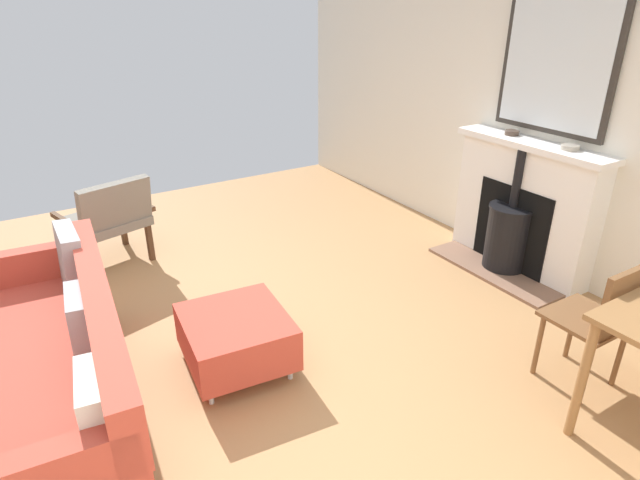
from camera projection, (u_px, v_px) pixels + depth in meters
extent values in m
cube|color=#A87A4C|center=(207.00, 344.00, 3.58)|extent=(5.80, 6.33, 0.01)
cube|color=silver|center=(524.00, 91.00, 4.36)|extent=(0.12, 6.33, 2.86)
cube|color=brown|center=(491.00, 271.00, 4.48)|extent=(0.33, 1.20, 0.03)
cube|color=white|center=(523.00, 209.00, 4.41)|extent=(0.24, 1.26, 1.06)
cube|color=black|center=(513.00, 227.00, 4.42)|extent=(0.06, 0.71, 0.71)
cylinder|color=black|center=(508.00, 238.00, 4.44)|extent=(0.36, 0.36, 0.53)
cylinder|color=black|center=(513.00, 207.00, 4.32)|extent=(0.38, 0.38, 0.02)
cylinder|color=black|center=(518.00, 179.00, 4.22)|extent=(0.07, 0.07, 0.47)
cube|color=white|center=(533.00, 145.00, 4.16)|extent=(0.29, 1.34, 0.05)
cube|color=#2D2823|center=(557.00, 65.00, 3.97)|extent=(0.04, 0.97, 1.02)
cube|color=silver|center=(555.00, 65.00, 3.96)|extent=(0.01, 0.89, 0.94)
cylinder|color=#47382D|center=(512.00, 133.00, 4.34)|extent=(0.11, 0.11, 0.04)
torus|color=#47382D|center=(512.00, 131.00, 4.33)|extent=(0.12, 0.12, 0.01)
cylinder|color=#9E9384|center=(570.00, 147.00, 3.92)|extent=(0.13, 0.13, 0.04)
torus|color=#9E9384|center=(570.00, 146.00, 3.92)|extent=(0.13, 0.13, 0.01)
cylinder|color=#B2B2B7|center=(97.00, 322.00, 3.73)|extent=(0.04, 0.04, 0.10)
cube|color=#B74233|center=(41.00, 384.00, 2.81)|extent=(0.99, 2.08, 0.33)
cube|color=#B74233|center=(100.00, 315.00, 2.81)|extent=(0.31, 2.02, 0.34)
cube|color=#B74233|center=(28.00, 265.00, 3.46)|extent=(0.79, 0.18, 0.22)
cube|color=#B74233|center=(30.00, 480.00, 1.92)|extent=(0.79, 0.18, 0.22)
cube|color=#99999E|center=(70.00, 260.00, 3.36)|extent=(0.13, 0.41, 0.42)
cube|color=#99999E|center=(81.00, 322.00, 2.78)|extent=(0.16, 0.35, 0.34)
cube|color=beige|center=(96.00, 410.00, 2.19)|extent=(0.16, 0.35, 0.34)
cylinder|color=#B2B2B7|center=(189.00, 348.00, 3.46)|extent=(0.03, 0.03, 0.09)
cylinder|color=#B2B2B7|center=(211.00, 397.00, 3.04)|extent=(0.03, 0.03, 0.09)
cylinder|color=#B2B2B7|center=(260.00, 329.00, 3.66)|extent=(0.03, 0.03, 0.09)
cylinder|color=#B2B2B7|center=(290.00, 373.00, 3.23)|extent=(0.03, 0.03, 0.09)
cube|color=#B74233|center=(236.00, 336.00, 3.27)|extent=(0.68, 0.71, 0.28)
cube|color=#4C3321|center=(123.00, 227.00, 4.93)|extent=(0.05, 0.05, 0.37)
cube|color=#4C3321|center=(69.00, 244.00, 4.60)|extent=(0.05, 0.05, 0.37)
cube|color=#4C3321|center=(150.00, 241.00, 4.64)|extent=(0.05, 0.05, 0.37)
cube|color=#4C3321|center=(94.00, 261.00, 4.30)|extent=(0.05, 0.05, 0.37)
cube|color=slate|center=(105.00, 221.00, 4.53)|extent=(0.73, 0.70, 0.08)
cube|color=slate|center=(115.00, 204.00, 4.28)|extent=(0.61, 0.28, 0.37)
cube|color=#4C3321|center=(138.00, 202.00, 4.71)|extent=(0.18, 0.52, 0.04)
cube|color=#4C3321|center=(66.00, 222.00, 4.28)|extent=(0.18, 0.52, 0.04)
cylinder|color=olive|center=(582.00, 380.00, 2.69)|extent=(0.05, 0.05, 0.72)
cylinder|color=brown|center=(571.00, 329.00, 3.36)|extent=(0.03, 0.03, 0.43)
cylinder|color=brown|center=(538.00, 345.00, 3.21)|extent=(0.03, 0.03, 0.43)
cylinder|color=brown|center=(619.00, 356.00, 3.11)|extent=(0.03, 0.03, 0.43)
cylinder|color=brown|center=(586.00, 374.00, 2.96)|extent=(0.03, 0.03, 0.43)
cube|color=brown|center=(586.00, 319.00, 3.07)|extent=(0.40, 0.40, 0.02)
cube|color=brown|center=(623.00, 302.00, 2.85)|extent=(0.36, 0.04, 0.38)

